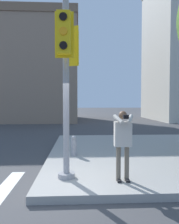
# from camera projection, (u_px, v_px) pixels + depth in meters

# --- Properties ---
(ground_plane) EXTENTS (160.00, 160.00, 0.00)m
(ground_plane) POSITION_uv_depth(u_px,v_px,m) (54.00, 195.00, 4.82)
(ground_plane) COLOR #424244
(sidewalk_corner) EXTENTS (8.00, 8.00, 0.18)m
(sidewalk_corner) POSITION_uv_depth(u_px,v_px,m) (154.00, 152.00, 8.50)
(sidewalk_corner) COLOR #9E9B96
(sidewalk_corner) RESTS_ON ground_plane
(traffic_signal_pole) EXTENTS (0.54, 1.34, 4.50)m
(traffic_signal_pole) POSITION_uv_depth(u_px,v_px,m) (67.00, 66.00, 5.27)
(traffic_signal_pole) COLOR #939399
(traffic_signal_pole) RESTS_ON sidewalk_corner
(person_photographer) EXTENTS (0.50, 0.53, 1.66)m
(person_photographer) POSITION_uv_depth(u_px,v_px,m) (123.00, 139.00, 5.14)
(person_photographer) COLOR black
(person_photographer) RESTS_ON sidewalk_corner
(fire_hydrant) EXTENTS (0.19, 0.25, 0.69)m
(fire_hydrant) POSITION_uv_depth(u_px,v_px,m) (74.00, 146.00, 7.64)
(fire_hydrant) COLOR #99999E
(fire_hydrant) RESTS_ON sidewalk_corner
(building_left) EXTENTS (14.69, 10.22, 11.20)m
(building_left) POSITION_uv_depth(u_px,v_px,m) (14.00, 71.00, 25.02)
(building_left) COLOR gray
(building_left) RESTS_ON ground_plane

